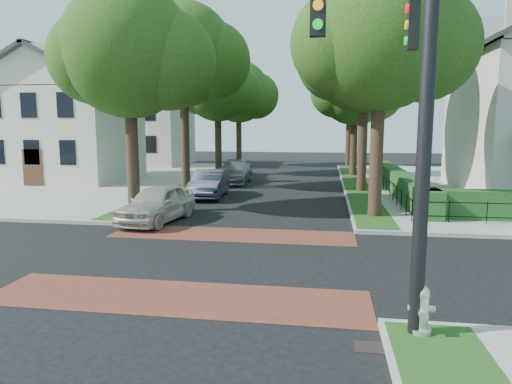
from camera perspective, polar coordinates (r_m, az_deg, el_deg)
ground at (r=14.03m, az=-5.66°, el=-8.34°), size 120.00×120.00×0.00m
sidewalk_nw at (r=39.56m, az=-26.63°, el=1.61°), size 30.00×30.00×0.15m
crosswalk_far at (r=17.04m, az=-2.97°, el=-5.33°), size 9.00×2.20×0.01m
crosswalk_near at (r=11.12m, az=-9.87°, el=-12.87°), size 9.00×2.20×0.01m
storm_drain at (r=8.99m, az=14.35°, el=-18.30°), size 0.65×0.45×0.01m
grass_strip_ne at (r=32.40m, az=12.29°, el=1.19°), size 1.60×29.80×0.02m
grass_strip_nw at (r=33.52m, az=-6.47°, el=1.55°), size 1.60×29.80×0.02m
tree_right_near at (r=20.70m, az=15.56°, el=18.02°), size 7.75×6.67×10.66m
tree_right_mid at (r=28.64m, az=13.68°, el=15.97°), size 8.25×7.09×11.22m
tree_right_far at (r=37.42m, az=12.45°, el=12.44°), size 7.25×6.23×9.74m
tree_right_back at (r=46.42m, az=11.77°, el=12.03°), size 7.50×6.45×10.20m
tree_left_near at (r=22.32m, az=-15.14°, el=16.35°), size 7.50×6.45×10.20m
tree_left_mid at (r=29.92m, az=-8.74°, el=16.44°), size 8.00×6.88×11.48m
tree_left_far at (r=38.39m, az=-4.59°, el=12.81°), size 7.00×6.02×9.86m
tree_left_back at (r=47.21m, az=-2.00°, el=12.30°), size 7.75×6.66×10.44m
hedge_main_road at (r=28.53m, az=17.42°, el=1.27°), size 1.00×18.00×1.20m
fence_main_road at (r=28.44m, az=15.81°, el=1.01°), size 0.06×18.00×0.90m
house_left_near at (r=36.33m, az=-22.84°, el=9.19°), size 10.00×9.00×10.14m
house_left_far at (r=48.83m, az=-14.14°, el=9.14°), size 10.00×9.00×10.14m
traffic_signal at (r=8.76m, az=19.00°, el=12.54°), size 2.17×2.00×8.00m
parked_car_front at (r=19.59m, az=-12.26°, el=-1.43°), size 2.39×4.77×1.56m
parked_car_middle at (r=26.03m, az=-5.81°, el=1.05°), size 1.97×4.85×1.56m
parked_car_rear at (r=32.63m, az=-2.78°, el=2.50°), size 2.43×5.45×1.55m
fire_hydrant at (r=9.23m, az=19.98°, el=-13.72°), size 0.51×0.54×0.96m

